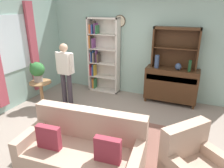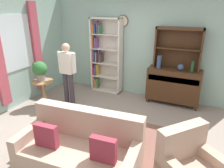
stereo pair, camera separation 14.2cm
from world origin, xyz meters
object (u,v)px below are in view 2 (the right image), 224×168
sideboard_hutch (179,43)px  book_stack (114,118)px  vase_tall (159,62)px  vase_round (181,67)px  bookshelf (104,55)px  potted_plant_large (40,70)px  sideboard (173,85)px  coffee_table (116,122)px  plant_stand (44,90)px  bottle_wine (192,67)px  couch_floral (80,152)px  person_reading (67,70)px

sideboard_hutch → book_stack: size_ratio=6.48×
vase_tall → vase_round: (0.52, 0.01, -0.08)m
bookshelf → potted_plant_large: (-0.97, -1.55, -0.13)m
vase_tall → sideboard: bearing=11.6°
potted_plant_large → coffee_table: 2.41m
vase_round → coffee_table: (-0.83, -1.95, -0.65)m
plant_stand → coffee_table: bearing=-13.7°
bottle_wine → couch_floral: bottle_wine is taller
plant_stand → coffee_table: (2.22, -0.54, -0.05)m
potted_plant_large → vase_round: bearing=24.3°
vase_tall → plant_stand: size_ratio=0.50×
person_reading → coffee_table: (1.71, -0.90, -0.55)m
plant_stand → vase_tall: bearing=28.8°
bookshelf → book_stack: bearing=-58.9°
bookshelf → couch_floral: bearing=-69.5°
bottle_wine → person_reading: (-2.80, -1.02, -0.15)m
couch_floral → coffee_table: bearing=80.0°
plant_stand → potted_plant_large: (-0.06, 0.00, 0.53)m
potted_plant_large → vase_tall: bearing=28.2°
sideboard_hutch → plant_stand: (-2.92, -1.58, -1.16)m
sideboard_hutch → couch_floral: sideboard_hutch is taller
bookshelf → couch_floral: 3.33m
bookshelf → vase_round: bearing=-4.1°
bookshelf → potted_plant_large: bookshelf is taller
person_reading → book_stack: 2.02m
book_stack → coffee_table: bearing=92.2°
vase_tall → vase_round: size_ratio=1.91×
person_reading → coffee_table: person_reading is taller
couch_floral → potted_plant_large: (-2.11, 1.49, 0.62)m
bookshelf → sideboard_hutch: bookshelf is taller
sideboard → plant_stand: (-2.92, -1.47, -0.11)m
plant_stand → potted_plant_large: 0.54m
couch_floral → coffee_table: couch_floral is taller
bookshelf → plant_stand: bearing=-120.4°
potted_plant_large → coffee_table: bearing=-13.5°
potted_plant_large → book_stack: 2.40m
bookshelf → vase_round: 2.14m
sideboard_hutch → plant_stand: sideboard_hutch is taller
sideboard_hutch → coffee_table: (-0.70, -2.12, -1.21)m
sideboard → couch_floral: size_ratio=0.70×
sideboard_hutch → potted_plant_large: 3.42m
book_stack → vase_tall: bearing=81.2°
bookshelf → bottle_wine: (2.39, -0.18, -0.00)m
potted_plant_large → couch_floral: bearing=-35.2°
coffee_table → book_stack: book_stack is taller
bookshelf → coffee_table: (1.30, -2.10, -0.71)m
coffee_table → sideboard: bearing=70.8°
vase_round → couch_floral: 3.13m
person_reading → bookshelf: bearing=71.0°
plant_stand → coffee_table: plant_stand is taller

